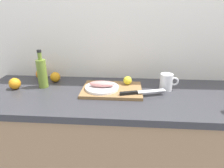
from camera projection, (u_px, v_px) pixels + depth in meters
The scene contains 12 objects.
back_wall at pixel (132, 31), 1.39m from camera, with size 3.20×0.05×2.50m, color white.
kitchen_counter at pixel (129, 152), 1.38m from camera, with size 2.00×0.60×0.90m.
cutting_board at pixel (112, 90), 1.26m from camera, with size 0.38×0.27×0.02m, color olive.
white_plate at pixel (102, 88), 1.25m from camera, with size 0.22×0.22×0.01m, color white.
fish_fillet at pixel (102, 84), 1.24m from camera, with size 0.16×0.07×0.04m, color tan.
chef_knife at pixel (137, 92), 1.18m from camera, with size 0.29×0.11×0.02m.
lemon_0 at pixel (128, 80), 1.31m from camera, with size 0.06×0.06×0.06m, color yellow.
olive_oil_bottle at pixel (42, 73), 1.30m from camera, with size 0.06×0.06×0.26m.
coffee_mug_1 at pixel (167, 82), 1.27m from camera, with size 0.12×0.08×0.11m.
orange_0 at pixel (15, 84), 1.29m from camera, with size 0.08×0.08×0.08m, color orange.
orange_1 at pixel (55, 77), 1.41m from camera, with size 0.07×0.07×0.07m, color orange.
orange_3 at pixel (41, 74), 1.47m from camera, with size 0.08×0.08×0.08m, color orange.
Camera 1 is at (-0.04, -1.12, 1.41)m, focal length 31.12 mm.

